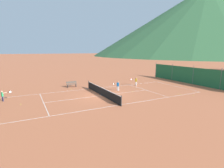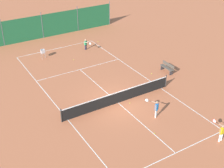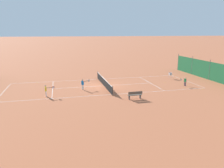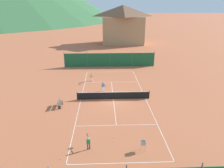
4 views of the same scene
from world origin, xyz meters
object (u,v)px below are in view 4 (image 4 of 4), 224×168
(tennis_net, at_px, (113,95))
(alpine_chalet, at_px, (123,24))
(tennis_ball_alley_left, at_px, (112,87))
(player_near_baseline, at_px, (91,77))
(tennis_ball_mid_court, at_px, (114,137))
(tennis_ball_near_corner, at_px, (61,159))
(tennis_ball_alley_right, at_px, (135,77))
(ball_hopper, at_px, (143,143))
(courtside_bench, at_px, (60,103))
(player_far_service, at_px, (88,142))
(tennis_ball_service_box, at_px, (140,75))
(player_near_service, at_px, (103,86))
(tennis_ball_by_net_right, at_px, (133,77))
(tennis_ball_far_corner, at_px, (108,97))
(tennis_ball_by_net_left, at_px, (71,108))

(tennis_net, xyz_separation_m, alpine_chalet, (4.73, 41.78, 5.32))
(tennis_ball_alley_left, bearing_deg, player_near_baseline, 139.28)
(player_near_baseline, bearing_deg, tennis_ball_alley_left, -40.72)
(tennis_ball_mid_court, bearing_deg, player_near_baseline, 100.19)
(player_near_baseline, bearing_deg, tennis_ball_near_corner, -94.65)
(tennis_net, xyz_separation_m, tennis_ball_alley_right, (3.96, 8.50, -0.47))
(ball_hopper, distance_m, courtside_bench, 11.85)
(player_far_service, height_order, alpine_chalet, alpine_chalet)
(tennis_ball_service_box, xyz_separation_m, alpine_chalet, (-0.21, 32.31, 5.79))
(alpine_chalet, bearing_deg, tennis_ball_mid_court, -95.78)
(player_near_service, bearing_deg, tennis_ball_mid_court, -85.28)
(player_near_baseline, xyz_separation_m, tennis_ball_by_net_right, (6.80, 1.50, -0.69))
(courtside_bench, bearing_deg, tennis_ball_alley_left, 44.84)
(tennis_net, height_order, player_near_baseline, player_near_baseline)
(tennis_ball_alley_right, bearing_deg, tennis_ball_near_corner, -113.45)
(player_near_baseline, bearing_deg, tennis_ball_alley_right, 12.25)
(tennis_ball_far_corner, bearing_deg, tennis_ball_service_box, 57.77)
(tennis_net, height_order, alpine_chalet, alpine_chalet)
(player_far_service, relative_size, tennis_ball_service_box, 16.93)
(tennis_ball_mid_court, bearing_deg, tennis_ball_near_corner, -146.48)
(tennis_ball_by_net_left, distance_m, alpine_chalet, 45.54)
(tennis_ball_service_box, bearing_deg, player_near_baseline, -162.72)
(courtside_bench, bearing_deg, player_near_baseline, 70.07)
(tennis_ball_by_net_left, bearing_deg, player_far_service, -72.37)
(ball_hopper, bearing_deg, tennis_ball_by_net_left, 130.55)
(player_near_service, xyz_separation_m, tennis_ball_near_corner, (-3.32, -14.09, -0.72))
(tennis_ball_far_corner, xyz_separation_m, alpine_chalet, (5.43, 41.25, 5.79))
(tennis_ball_mid_court, bearing_deg, tennis_ball_service_box, 73.55)
(player_near_baseline, bearing_deg, courtside_bench, -109.93)
(tennis_ball_by_net_left, distance_m, courtside_bench, 1.50)
(player_far_service, bearing_deg, tennis_ball_by_net_left, 107.63)
(tennis_ball_alley_left, bearing_deg, alpine_chalet, 82.72)
(player_far_service, distance_m, tennis_ball_near_corner, 2.49)
(player_far_service, height_order, tennis_ball_alley_right, player_far_service)
(tennis_ball_alley_left, height_order, tennis_ball_near_corner, same)
(tennis_ball_service_box, distance_m, courtside_bench, 16.04)
(player_far_service, xyz_separation_m, tennis_ball_by_net_left, (-2.45, 7.71, -0.62))
(tennis_net, bearing_deg, tennis_ball_alley_left, 90.76)
(tennis_ball_alley_left, distance_m, tennis_ball_near_corner, 16.23)
(player_far_service, bearing_deg, tennis_ball_near_corner, -149.78)
(tennis_ball_alley_left, bearing_deg, player_far_service, -99.72)
(player_far_service, bearing_deg, tennis_ball_mid_court, 36.48)
(player_far_service, xyz_separation_m, tennis_ball_far_corner, (1.82, 10.57, -0.62))
(ball_hopper, bearing_deg, tennis_ball_far_corner, 103.54)
(player_near_service, distance_m, tennis_ball_alley_right, 7.76)
(player_near_service, relative_size, ball_hopper, 1.45)
(tennis_ball_mid_court, height_order, ball_hopper, ball_hopper)
(tennis_net, distance_m, tennis_ball_alley_right, 9.39)
(tennis_ball_by_net_left, bearing_deg, courtside_bench, 163.51)
(player_near_service, distance_m, tennis_ball_far_corner, 2.48)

